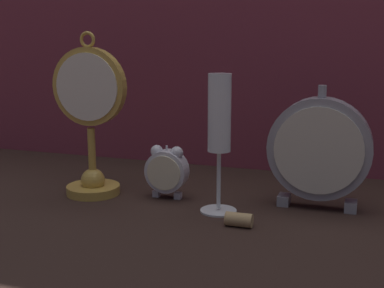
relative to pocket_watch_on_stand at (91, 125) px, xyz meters
name	(u,v)px	position (x,y,z in m)	size (l,w,h in m)	color
ground_plane	(177,211)	(0.18, -0.04, -0.13)	(4.00, 4.00, 0.00)	black
fabric_backdrop_drape	(229,21)	(0.18, 0.28, 0.19)	(1.58, 0.01, 0.64)	brown
pocket_watch_on_stand	(91,125)	(0.00, 0.00, 0.00)	(0.14, 0.10, 0.30)	gold
alarm_clock_twin_bell	(167,169)	(0.14, 0.02, -0.08)	(0.08, 0.03, 0.10)	silver
mantel_clock_silver	(319,150)	(0.40, 0.05, -0.03)	(0.17, 0.04, 0.21)	gray
champagne_flute	(219,125)	(0.25, -0.02, 0.02)	(0.06, 0.06, 0.23)	silver
wine_cork	(239,220)	(0.30, -0.08, -0.12)	(0.02, 0.02, 0.04)	tan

